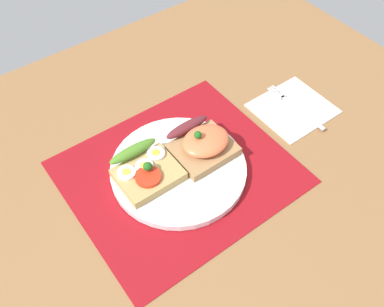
% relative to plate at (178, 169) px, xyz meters
% --- Properties ---
extents(ground_plane, '(1.20, 0.90, 0.03)m').
position_rel_plate_xyz_m(ground_plane, '(0.00, 0.00, -0.03)').
color(ground_plane, brown).
extents(placemat, '(0.38, 0.34, 0.00)m').
position_rel_plate_xyz_m(placemat, '(0.00, 0.00, -0.01)').
color(placemat, maroon).
rests_on(placemat, ground_plane).
extents(plate, '(0.24, 0.24, 0.01)m').
position_rel_plate_xyz_m(plate, '(0.00, 0.00, 0.00)').
color(plate, white).
rests_on(plate, placemat).
extents(sandwich_egg_tomato, '(0.11, 0.10, 0.04)m').
position_rel_plate_xyz_m(sandwich_egg_tomato, '(-0.06, 0.02, 0.02)').
color(sandwich_egg_tomato, tan).
rests_on(sandwich_egg_tomato, plate).
extents(sandwich_salmon, '(0.11, 0.11, 0.05)m').
position_rel_plate_xyz_m(sandwich_salmon, '(0.06, 0.01, 0.03)').
color(sandwich_salmon, '#A1784A').
rests_on(sandwich_salmon, plate).
extents(napkin, '(0.15, 0.13, 0.01)m').
position_rel_plate_xyz_m(napkin, '(0.28, -0.01, -0.01)').
color(napkin, white).
rests_on(napkin, ground_plane).
extents(fork, '(0.02, 0.15, 0.00)m').
position_rel_plate_xyz_m(fork, '(0.28, -0.01, -0.00)').
color(fork, '#B7B7BC').
rests_on(fork, napkin).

